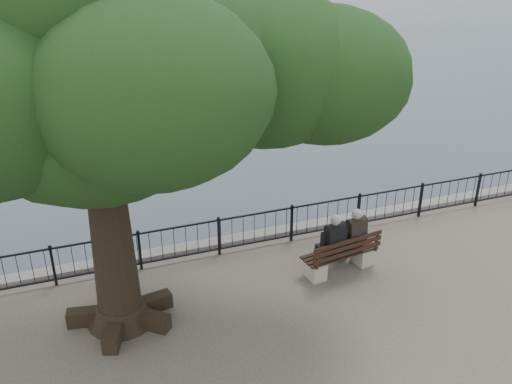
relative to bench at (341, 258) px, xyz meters
name	(u,v)px	position (x,y,z in m)	size (l,w,h in m)	color
harbor	(250,254)	(-1.55, 2.25, -0.86)	(260.00, 260.00, 1.20)	#63605C
railing	(256,228)	(-1.55, 1.75, 0.20)	(22.06, 0.06, 1.00)	black
bench	(341,258)	(0.00, 0.00, 0.00)	(2.00, 0.85, 1.02)	gray
person_left	(330,245)	(-0.27, 0.07, 0.39)	(0.52, 0.85, 1.62)	black
person_right	(351,239)	(0.34, 0.16, 0.39)	(0.52, 0.85, 1.62)	black
tree	(134,66)	(-4.51, 0.02, 5.02)	(10.01, 6.99, 8.18)	black
sailboat_b	(99,81)	(-3.41, 23.23, -1.03)	(3.54, 6.07, 11.71)	white
sailboat_c	(261,73)	(6.13, 21.96, -1.07)	(3.09, 5.08, 8.87)	white
sailboat_d	(284,50)	(9.98, 27.72, -1.09)	(2.18, 4.84, 7.84)	white
sailboat_f	(147,38)	(1.52, 35.05, -1.00)	(2.54, 6.33, 13.23)	white
sailboat_g	(209,36)	(6.41, 34.66, -1.05)	(1.77, 5.40, 10.21)	white
sailboat_h	(7,28)	(-8.89, 43.17, -0.94)	(1.96, 6.15, 14.99)	white
sailboat_i	(100,46)	(-2.25, 33.32, -1.02)	(2.65, 5.64, 11.56)	white
sailboat_j	(146,47)	(0.85, 31.80, -1.02)	(3.18, 4.95, 10.82)	white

